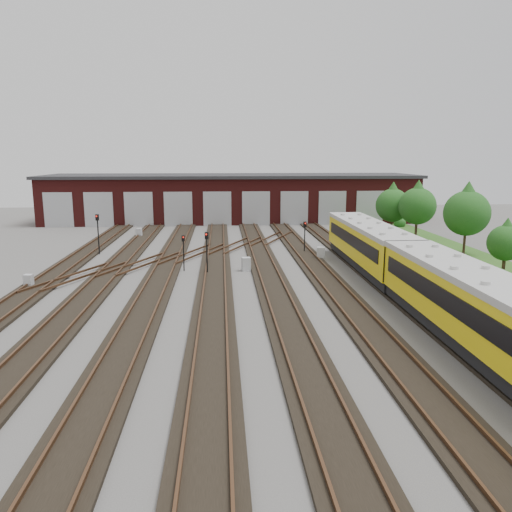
{
  "coord_description": "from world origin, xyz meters",
  "views": [
    {
      "loc": [
        -1.47,
        -30.35,
        8.79
      ],
      "look_at": [
        0.89,
        3.58,
        2.0
      ],
      "focal_mm": 35.0,
      "sensor_mm": 36.0,
      "label": 1
    }
  ],
  "objects": [
    {
      "name": "bush_1",
      "position": [
        17.09,
        24.14,
        0.57
      ],
      "size": [
        1.14,
        1.14,
        1.14
      ],
      "primitive_type": "sphere",
      "color": "#134514",
      "rests_on": "ground"
    },
    {
      "name": "tree_2",
      "position": [
        20.45,
        12.71,
        4.31
      ],
      "size": [
        4.05,
        4.05,
        6.7
      ],
      "color": "#372518",
      "rests_on": "ground"
    },
    {
      "name": "grass_verge",
      "position": [
        19.0,
        10.0,
        0.03
      ],
      "size": [
        8.0,
        55.0,
        0.05
      ],
      "primitive_type": "cube",
      "color": "#29511B",
      "rests_on": "ground"
    },
    {
      "name": "relay_cabinet_0",
      "position": [
        -14.68,
        3.66,
        0.46
      ],
      "size": [
        0.6,
        0.52,
        0.91
      ],
      "primitive_type": "cube",
      "rotation": [
        0.0,
        0.0,
        -0.12
      ],
      "color": "#B3B6B8",
      "rests_on": "ground"
    },
    {
      "name": "ground",
      "position": [
        0.0,
        0.0,
        0.0
      ],
      "size": [
        120.0,
        120.0,
        0.0
      ],
      "primitive_type": "plane",
      "color": "#4B4946",
      "rests_on": "ground"
    },
    {
      "name": "tree_1",
      "position": [
        17.51,
        23.85,
        3.93
      ],
      "size": [
        3.69,
        3.69,
        6.11
      ],
      "color": "#372518",
      "rests_on": "ground"
    },
    {
      "name": "metro_train",
      "position": [
        10.0,
        -8.55,
        2.05
      ],
      "size": [
        3.02,
        48.22,
        3.35
      ],
      "rotation": [
        0.0,
        0.0,
        -0.01
      ],
      "color": "black",
      "rests_on": "ground"
    },
    {
      "name": "bush_2",
      "position": [
        21.19,
        31.3,
        0.76
      ],
      "size": [
        1.51,
        1.51,
        1.51
      ],
      "primitive_type": "sphere",
      "color": "#134514",
      "rests_on": "ground"
    },
    {
      "name": "signal_mast_3",
      "position": [
        6.17,
        14.71,
        1.89
      ],
      "size": [
        0.28,
        0.27,
        2.93
      ],
      "rotation": [
        0.0,
        0.0,
        0.24
      ],
      "color": "black",
      "rests_on": "ground"
    },
    {
      "name": "signal_mast_2",
      "position": [
        -4.45,
        7.99,
        1.81
      ],
      "size": [
        0.25,
        0.24,
        2.82
      ],
      "rotation": [
        0.0,
        0.0,
        0.23
      ],
      "color": "black",
      "rests_on": "ground"
    },
    {
      "name": "relay_cabinet_3",
      "position": [
        7.08,
        11.54,
        0.56
      ],
      "size": [
        0.78,
        0.69,
        1.12
      ],
      "primitive_type": "cube",
      "rotation": [
        0.0,
        0.0,
        -0.22
      ],
      "color": "#B3B6B8",
      "rests_on": "ground"
    },
    {
      "name": "relay_cabinet_2",
      "position": [
        0.4,
        7.7,
        0.53
      ],
      "size": [
        0.74,
        0.65,
        1.07
      ],
      "primitive_type": "cube",
      "rotation": [
        0.0,
        0.0,
        0.2
      ],
      "color": "#B3B6B8",
      "rests_on": "ground"
    },
    {
      "name": "signal_mast_0",
      "position": [
        -12.7,
        15.39,
        2.34
      ],
      "size": [
        0.32,
        0.3,
        3.67
      ],
      "rotation": [
        0.0,
        0.0,
        -0.34
      ],
      "color": "black",
      "rests_on": "ground"
    },
    {
      "name": "maintenance_shed",
      "position": [
        -0.01,
        39.97,
        3.2
      ],
      "size": [
        51.0,
        12.5,
        6.35
      ],
      "color": "#4B1312",
      "rests_on": "ground"
    },
    {
      "name": "tree_3",
      "position": [
        19.56,
        4.71,
        2.83
      ],
      "size": [
        2.66,
        2.66,
        4.41
      ],
      "color": "#372518",
      "rests_on": "ground"
    },
    {
      "name": "bush_0",
      "position": [
        17.48,
        1.73,
        0.76
      ],
      "size": [
        1.51,
        1.51,
        1.51
      ],
      "primitive_type": "sphere",
      "color": "#134514",
      "rests_on": "ground"
    },
    {
      "name": "signal_mast_1",
      "position": [
        -2.61,
        6.69,
        2.08
      ],
      "size": [
        0.29,
        0.27,
        3.25
      ],
      "rotation": [
        0.0,
        0.0,
        -0.24
      ],
      "color": "black",
      "rests_on": "ground"
    },
    {
      "name": "relay_cabinet_4",
      "position": [
        11.51,
        8.43,
        0.56
      ],
      "size": [
        0.77,
        0.68,
        1.11
      ],
      "primitive_type": "cube",
      "rotation": [
        0.0,
        0.0,
        0.21
      ],
      "color": "#B3B6B8",
      "rests_on": "ground"
    },
    {
      "name": "relay_cabinet_1",
      "position": [
        -10.66,
        25.21,
        0.5
      ],
      "size": [
        0.69,
        0.62,
        0.99
      ],
      "primitive_type": "cube",
      "rotation": [
        0.0,
        0.0,
        -0.23
      ],
      "color": "#B3B6B8",
      "rests_on": "ground"
    },
    {
      "name": "track_network",
      "position": [
        -0.17,
        0.59,
        0.11
      ],
      "size": [
        30.4,
        70.0,
        0.33
      ],
      "color": "black",
      "rests_on": "ground"
    },
    {
      "name": "tree_0",
      "position": [
        19.18,
        20.93,
        4.13
      ],
      "size": [
        3.88,
        3.88,
        6.44
      ],
      "color": "#372518",
      "rests_on": "ground"
    }
  ]
}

